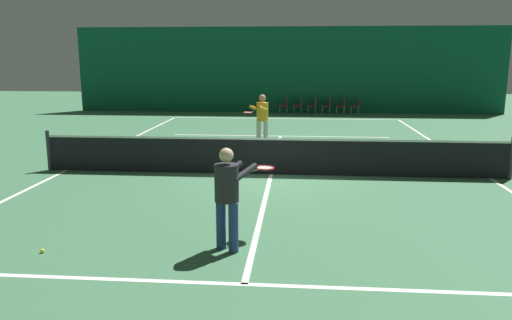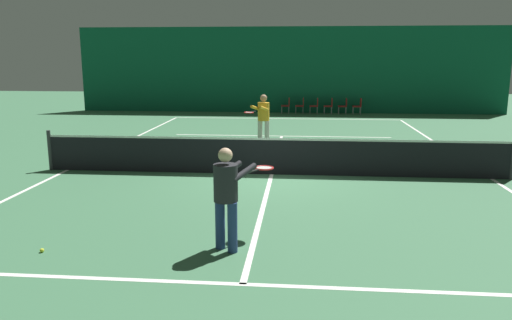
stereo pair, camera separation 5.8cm
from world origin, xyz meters
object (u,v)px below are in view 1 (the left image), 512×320
courtside_chair_0 (285,104)px  courtside_chair_1 (299,105)px  player_near (229,191)px  player_far (262,116)px  courtside_chair_4 (342,105)px  courtside_chair_5 (356,105)px  courtside_chair_3 (328,105)px  tennis_ball (42,251)px  tennis_net (271,155)px  courtside_chair_2 (313,105)px

courtside_chair_0 → courtside_chair_1: 0.76m
player_near → player_far: bearing=33.6°
player_far → courtside_chair_4: (3.53, 9.88, -0.52)m
player_far → courtside_chair_0: 9.90m
player_far → courtside_chair_5: 10.78m
player_far → courtside_chair_5: player_far is taller
courtside_chair_4 → courtside_chair_3: bearing=-90.0°
courtside_chair_1 → courtside_chair_5: 3.02m
tennis_ball → tennis_net: bearing=59.8°
courtside_chair_3 → courtside_chair_5: 1.51m
player_far → courtside_chair_3: 10.27m
tennis_net → courtside_chair_0: 14.20m
player_far → courtside_chair_2: (2.02, 9.88, -0.52)m
player_far → courtside_chair_0: bearing=-159.3°
courtside_chair_4 → courtside_chair_0: bearing=-90.0°
tennis_net → courtside_chair_2: tennis_net is taller
player_far → courtside_chair_1: 9.97m
tennis_net → player_near: (-0.37, -5.18, 0.44)m
courtside_chair_4 → player_far: bearing=-19.7°
courtside_chair_3 → player_far: bearing=-15.7°
courtside_chair_2 → tennis_ball: 20.33m
courtside_chair_0 → courtside_chair_5: same height
courtside_chair_3 → courtside_chair_5: size_ratio=1.00×
courtside_chair_2 → tennis_ball: bearing=-13.4°
courtside_chair_4 → courtside_chair_5: bearing=90.0°
player_far → courtside_chair_3: size_ratio=2.06×
courtside_chair_2 → courtside_chair_4: size_ratio=1.00×
tennis_net → courtside_chair_4: bearing=78.2°
player_near → courtside_chair_5: bearing=20.6°
courtside_chair_4 → tennis_net: bearing=-11.8°
tennis_ball → player_near: bearing=7.9°
tennis_net → player_far: 4.39m
courtside_chair_2 → courtside_chair_5: size_ratio=1.00×
player_near → courtside_chair_2: (1.83, 19.38, -0.47)m
courtside_chair_5 → courtside_chair_1: bearing=-90.0°
courtside_chair_5 → player_far: bearing=-23.5°
courtside_chair_2 → courtside_chair_5: (2.27, 0.00, 0.00)m
player_near → courtside_chair_1: player_near is taller
courtside_chair_0 → courtside_chair_3: same height
courtside_chair_5 → courtside_chair_4: bearing=-90.0°
courtside_chair_2 → courtside_chair_5: bearing=90.0°
courtside_chair_5 → tennis_ball: (-6.97, -19.78, -0.45)m
player_far → courtside_chair_4: size_ratio=2.06×
player_near → courtside_chair_4: player_near is taller
courtside_chair_4 → courtside_chair_5: size_ratio=1.00×
tennis_net → courtside_chair_2: size_ratio=14.29×
player_far → courtside_chair_3: bearing=-172.0°
courtside_chair_4 → tennis_ball: 20.73m
courtside_chair_0 → courtside_chair_4: bearing=90.0°
courtside_chair_1 → courtside_chair_2: 0.76m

